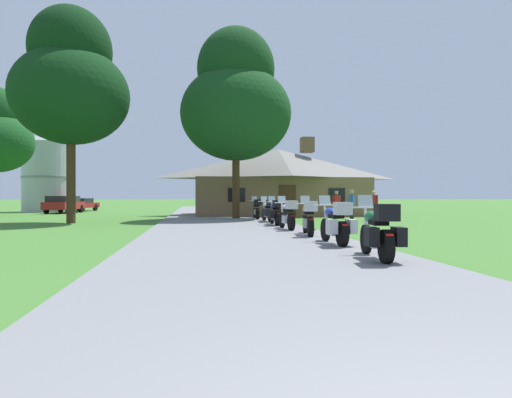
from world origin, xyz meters
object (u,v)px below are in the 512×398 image
(motorcycle_orange_third_in_row, at_px, (308,218))
(metal_silo_distant, at_px, (48,171))
(motorcycle_white_sixth_in_row, at_px, (268,211))
(tree_left_near, at_px, (71,82))
(motorcycle_blue_fifth_in_row, at_px, (275,213))
(motorcycle_orange_farthest_in_row, at_px, (256,209))
(parked_red_sedan_far_left, at_px, (80,204))
(bystander_red_shirt_near_lodge, at_px, (337,203))
(tree_by_lodge_front, at_px, (236,100))
(parked_red_suv_far_left, at_px, (64,204))
(motorcycle_blue_second_in_row, at_px, (336,224))
(bystander_blue_shirt_beside_signpost, at_px, (352,204))
(motorcycle_silver_fourth_in_row, at_px, (287,215))
(motorcycle_green_nearest_to_camera, at_px, (379,232))
(bystander_red_shirt_by_tree, at_px, (374,204))

(motorcycle_orange_third_in_row, distance_m, metal_silo_distant, 32.57)
(motorcycle_white_sixth_in_row, height_order, tree_left_near, tree_left_near)
(motorcycle_blue_fifth_in_row, distance_m, motorcycle_orange_farthest_in_row, 5.75)
(motorcycle_orange_farthest_in_row, relative_size, parked_red_sedan_far_left, 0.46)
(metal_silo_distant, height_order, parked_red_sedan_far_left, metal_silo_distant)
(motorcycle_blue_fifth_in_row, bearing_deg, bystander_red_shirt_near_lodge, 52.66)
(motorcycle_blue_fifth_in_row, xyz_separation_m, tree_by_lodge_front, (-1.17, 6.65, 6.43))
(tree_left_near, xyz_separation_m, parked_red_suv_far_left, (-4.49, 14.78, -6.28))
(motorcycle_blue_second_in_row, xyz_separation_m, bystander_red_shirt_near_lodge, (4.72, 14.46, 0.34))
(motorcycle_blue_second_in_row, height_order, motorcycle_blue_fifth_in_row, same)
(motorcycle_blue_second_in_row, height_order, tree_by_lodge_front, tree_by_lodge_front)
(bystander_blue_shirt_beside_signpost, relative_size, metal_silo_distant, 0.23)
(motorcycle_silver_fourth_in_row, distance_m, bystander_blue_shirt_beside_signpost, 6.38)
(motorcycle_orange_farthest_in_row, bearing_deg, motorcycle_white_sixth_in_row, -85.35)
(motorcycle_orange_farthest_in_row, bearing_deg, bystander_red_shirt_near_lodge, 6.23)
(tree_by_lodge_front, height_order, parked_red_sedan_far_left, tree_by_lodge_front)
(motorcycle_orange_third_in_row, relative_size, bystander_red_shirt_near_lodge, 1.23)
(bystander_red_shirt_near_lodge, distance_m, parked_red_suv_far_left, 22.67)
(motorcycle_green_nearest_to_camera, distance_m, motorcycle_blue_fifth_in_row, 11.11)
(motorcycle_green_nearest_to_camera, distance_m, motorcycle_white_sixth_in_row, 13.87)
(motorcycle_green_nearest_to_camera, height_order, metal_silo_distant, metal_silo_distant)
(tree_by_lodge_front, height_order, parked_red_suv_far_left, tree_by_lodge_front)
(motorcycle_blue_second_in_row, bearing_deg, motorcycle_orange_farthest_in_row, 90.56)
(tree_by_lodge_front, bearing_deg, motorcycle_silver_fourth_in_row, -82.86)
(motorcycle_orange_farthest_in_row, xyz_separation_m, tree_by_lodge_front, (-1.10, 0.90, 6.42))
(motorcycle_blue_second_in_row, distance_m, motorcycle_white_sixth_in_row, 11.00)
(metal_silo_distant, bearing_deg, motorcycle_white_sixth_in_row, -49.44)
(motorcycle_orange_third_in_row, bearing_deg, motorcycle_orange_farthest_in_row, 98.60)
(motorcycle_white_sixth_in_row, relative_size, tree_left_near, 0.19)
(motorcycle_orange_farthest_in_row, distance_m, parked_red_suv_far_left, 19.03)
(motorcycle_orange_third_in_row, height_order, motorcycle_blue_fifth_in_row, same)
(motorcycle_blue_fifth_in_row, bearing_deg, motorcycle_blue_second_in_row, -88.46)
(bystander_blue_shirt_beside_signpost, bearing_deg, motorcycle_orange_farthest_in_row, 86.39)
(motorcycle_blue_second_in_row, bearing_deg, motorcycle_orange_third_in_row, 89.70)
(motorcycle_green_nearest_to_camera, height_order, bystander_blue_shirt_beside_signpost, bystander_blue_shirt_beside_signpost)
(bystander_blue_shirt_beside_signpost, xyz_separation_m, tree_by_lodge_front, (-5.47, 4.60, 6.09))
(bystander_red_shirt_near_lodge, bearing_deg, motorcycle_orange_farthest_in_row, 178.24)
(bystander_blue_shirt_beside_signpost, xyz_separation_m, parked_red_sedan_far_left, (-18.51, 21.59, -0.31))
(tree_by_lodge_front, bearing_deg, parked_red_suv_far_left, 137.77)
(motorcycle_silver_fourth_in_row, height_order, motorcycle_orange_farthest_in_row, same)
(motorcycle_silver_fourth_in_row, bearing_deg, motorcycle_green_nearest_to_camera, -92.13)
(tree_by_lodge_front, relative_size, parked_red_suv_far_left, 2.39)
(tree_left_near, bearing_deg, motorcycle_orange_third_in_row, -42.43)
(motorcycle_blue_fifth_in_row, bearing_deg, parked_red_sedan_far_left, 121.62)
(tree_left_near, height_order, parked_red_sedan_far_left, tree_left_near)
(parked_red_sedan_far_left, bearing_deg, motorcycle_green_nearest_to_camera, -54.60)
(bystander_red_shirt_near_lodge, bearing_deg, tree_left_near, -177.51)
(motorcycle_blue_fifth_in_row, bearing_deg, motorcycle_green_nearest_to_camera, -89.02)
(bystander_red_shirt_by_tree, relative_size, tree_by_lodge_front, 0.15)
(motorcycle_orange_third_in_row, bearing_deg, motorcycle_white_sixth_in_row, 97.52)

